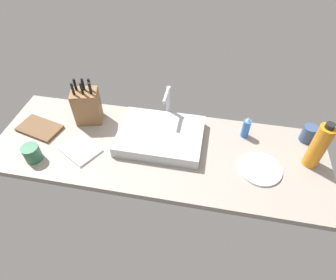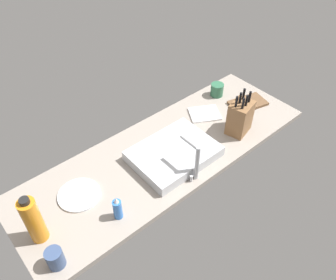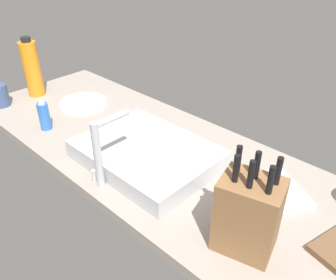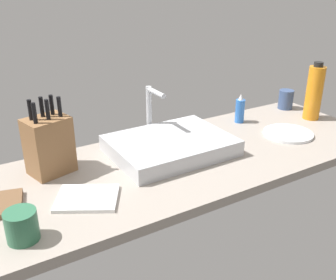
{
  "view_description": "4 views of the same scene",
  "coord_description": "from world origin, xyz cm",
  "px_view_note": "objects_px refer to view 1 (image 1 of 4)",
  "views": [
    {
      "loc": [
        24.28,
        -98.79,
        116.98
      ],
      "look_at": [
        5.07,
        2.15,
        8.93
      ],
      "focal_mm": 30.21,
      "sensor_mm": 36.0,
      "label": 1
    },
    {
      "loc": [
        88.62,
        104.85,
        140.85
      ],
      "look_at": [
        -1.41,
        0.1,
        11.4
      ],
      "focal_mm": 36.4,
      "sensor_mm": 36.0,
      "label": 2
    },
    {
      "loc": [
        -72.25,
        72.17,
        72.75
      ],
      "look_at": [
        -4.53,
        0.86,
        11.47
      ],
      "focal_mm": 36.98,
      "sensor_mm": 36.0,
      "label": 3
    },
    {
      "loc": [
        -72.58,
        -111.77,
        69.88
      ],
      "look_at": [
        -4.26,
        1.44,
        11.89
      ],
      "focal_mm": 41.72,
      "sensor_mm": 36.0,
      "label": 4
    }
  ],
  "objects_px": {
    "water_bottle": "(319,146)",
    "dish_towel": "(81,150)",
    "dinner_plate": "(260,169)",
    "faucet": "(168,102)",
    "knife_block": "(87,106)",
    "sink_basin": "(161,136)",
    "cutting_board": "(40,128)",
    "coffee_mug": "(308,134)",
    "ceramic_cup": "(32,153)",
    "soap_bottle": "(246,128)"
  },
  "relations": [
    {
      "from": "water_bottle",
      "to": "dish_towel",
      "type": "height_order",
      "value": "water_bottle"
    },
    {
      "from": "dish_towel",
      "to": "dinner_plate",
      "type": "bearing_deg",
      "value": 2.88
    },
    {
      "from": "faucet",
      "to": "knife_block",
      "type": "height_order",
      "value": "knife_block"
    },
    {
      "from": "sink_basin",
      "to": "dinner_plate",
      "type": "xyz_separation_m",
      "value": [
        0.53,
        -0.11,
        -0.03
      ]
    },
    {
      "from": "dish_towel",
      "to": "cutting_board",
      "type": "bearing_deg",
      "value": 159.78
    },
    {
      "from": "knife_block",
      "to": "dish_towel",
      "type": "height_order",
      "value": "knife_block"
    },
    {
      "from": "sink_basin",
      "to": "cutting_board",
      "type": "bearing_deg",
      "value": -176.04
    },
    {
      "from": "cutting_board",
      "to": "dish_towel",
      "type": "relative_size",
      "value": 1.27
    },
    {
      "from": "faucet",
      "to": "cutting_board",
      "type": "relative_size",
      "value": 0.93
    },
    {
      "from": "cutting_board",
      "to": "faucet",
      "type": "bearing_deg",
      "value": 17.2
    },
    {
      "from": "dinner_plate",
      "to": "dish_towel",
      "type": "relative_size",
      "value": 1.13
    },
    {
      "from": "coffee_mug",
      "to": "faucet",
      "type": "bearing_deg",
      "value": 178.41
    },
    {
      "from": "cutting_board",
      "to": "ceramic_cup",
      "type": "bearing_deg",
      "value": -68.51
    },
    {
      "from": "soap_bottle",
      "to": "ceramic_cup",
      "type": "xyz_separation_m",
      "value": [
        -1.07,
        -0.38,
        -0.02
      ]
    },
    {
      "from": "sink_basin",
      "to": "faucet",
      "type": "distance_m",
      "value": 0.2
    },
    {
      "from": "knife_block",
      "to": "water_bottle",
      "type": "height_order",
      "value": "water_bottle"
    },
    {
      "from": "dish_towel",
      "to": "knife_block",
      "type": "bearing_deg",
      "value": 99.64
    },
    {
      "from": "sink_basin",
      "to": "cutting_board",
      "type": "xyz_separation_m",
      "value": [
        -0.7,
        -0.05,
        -0.02
      ]
    },
    {
      "from": "soap_bottle",
      "to": "water_bottle",
      "type": "xyz_separation_m",
      "value": [
        0.33,
        -0.14,
        0.07
      ]
    },
    {
      "from": "sink_basin",
      "to": "faucet",
      "type": "relative_size",
      "value": 2.05
    },
    {
      "from": "sink_basin",
      "to": "coffee_mug",
      "type": "distance_m",
      "value": 0.8
    },
    {
      "from": "dinner_plate",
      "to": "water_bottle",
      "type": "bearing_deg",
      "value": 20.02
    },
    {
      "from": "sink_basin",
      "to": "ceramic_cup",
      "type": "height_order",
      "value": "ceramic_cup"
    },
    {
      "from": "soap_bottle",
      "to": "dinner_plate",
      "type": "height_order",
      "value": "soap_bottle"
    },
    {
      "from": "ceramic_cup",
      "to": "coffee_mug",
      "type": "bearing_deg",
      "value": 16.08
    },
    {
      "from": "cutting_board",
      "to": "dinner_plate",
      "type": "distance_m",
      "value": 1.24
    },
    {
      "from": "coffee_mug",
      "to": "ceramic_cup",
      "type": "height_order",
      "value": "coffee_mug"
    },
    {
      "from": "dish_towel",
      "to": "faucet",
      "type": "bearing_deg",
      "value": 38.49
    },
    {
      "from": "cutting_board",
      "to": "ceramic_cup",
      "type": "xyz_separation_m",
      "value": [
        0.08,
        -0.21,
        0.03
      ]
    },
    {
      "from": "sink_basin",
      "to": "cutting_board",
      "type": "height_order",
      "value": "sink_basin"
    },
    {
      "from": "soap_bottle",
      "to": "ceramic_cup",
      "type": "height_order",
      "value": "soap_bottle"
    },
    {
      "from": "cutting_board",
      "to": "sink_basin",
      "type": "bearing_deg",
      "value": 3.96
    },
    {
      "from": "knife_block",
      "to": "soap_bottle",
      "type": "height_order",
      "value": "knife_block"
    },
    {
      "from": "cutting_board",
      "to": "water_bottle",
      "type": "distance_m",
      "value": 1.49
    },
    {
      "from": "water_bottle",
      "to": "ceramic_cup",
      "type": "bearing_deg",
      "value": -170.43
    },
    {
      "from": "dinner_plate",
      "to": "sink_basin",
      "type": "bearing_deg",
      "value": 168.34
    },
    {
      "from": "water_bottle",
      "to": "coffee_mug",
      "type": "distance_m",
      "value": 0.19
    },
    {
      "from": "dinner_plate",
      "to": "faucet",
      "type": "bearing_deg",
      "value": 151.8
    },
    {
      "from": "water_bottle",
      "to": "knife_block",
      "type": "bearing_deg",
      "value": 175.19
    },
    {
      "from": "knife_block",
      "to": "water_bottle",
      "type": "bearing_deg",
      "value": -19.49
    },
    {
      "from": "water_bottle",
      "to": "dinner_plate",
      "type": "relative_size",
      "value": 1.29
    },
    {
      "from": "faucet",
      "to": "cutting_board",
      "type": "bearing_deg",
      "value": -162.8
    },
    {
      "from": "soap_bottle",
      "to": "cutting_board",
      "type": "bearing_deg",
      "value": -171.67
    },
    {
      "from": "sink_basin",
      "to": "water_bottle",
      "type": "xyz_separation_m",
      "value": [
        0.78,
        -0.02,
        0.1
      ]
    },
    {
      "from": "soap_bottle",
      "to": "dish_towel",
      "type": "relative_size",
      "value": 0.73
    },
    {
      "from": "faucet",
      "to": "cutting_board",
      "type": "distance_m",
      "value": 0.75
    },
    {
      "from": "water_bottle",
      "to": "ceramic_cup",
      "type": "xyz_separation_m",
      "value": [
        -1.4,
        -0.24,
        -0.09
      ]
    },
    {
      "from": "soap_bottle",
      "to": "dish_towel",
      "type": "height_order",
      "value": "soap_bottle"
    },
    {
      "from": "sink_basin",
      "to": "dinner_plate",
      "type": "relative_size",
      "value": 2.14
    },
    {
      "from": "cutting_board",
      "to": "dinner_plate",
      "type": "relative_size",
      "value": 1.12
    }
  ]
}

